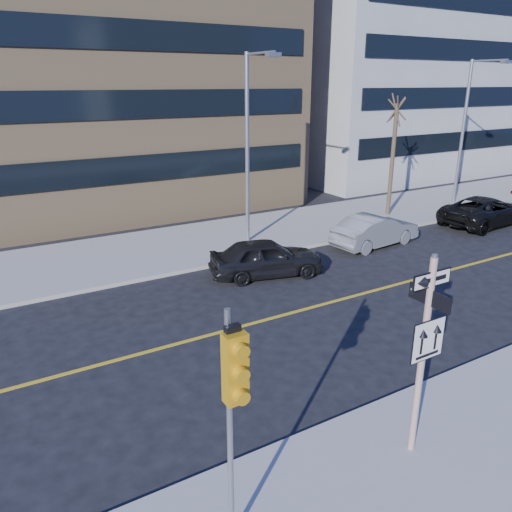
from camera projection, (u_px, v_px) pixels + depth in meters
ground at (331, 391)px, 11.93m from camera, size 120.00×120.00×0.00m
far_sidewalk at (439, 202)px, 30.31m from camera, size 66.00×6.00×0.15m
road_centerline at (495, 258)px, 20.95m from camera, size 40.00×0.14×0.01m
sign_pole at (424, 346)px, 9.08m from camera, size 0.92×0.92×4.06m
traffic_signal at (234, 387)px, 6.85m from camera, size 0.32×0.45×4.00m
parked_car_a at (266, 258)px, 18.80m from camera, size 2.74×4.56×1.45m
parked_car_b at (375, 230)px, 22.29m from camera, size 1.92×4.46×1.43m
parked_car_c at (485, 211)px, 25.55m from camera, size 2.81×5.47×1.48m
streetlight_a at (250, 138)px, 21.02m from camera, size 0.55×2.25×8.00m
streetlight_b at (468, 124)px, 27.75m from camera, size 0.55×2.25×8.00m
street_tree_west at (397, 112)px, 25.54m from camera, size 1.80×1.80×6.35m
building_brick at (104, 47)px, 30.23m from camera, size 18.00×18.00×18.00m
building_grey_mid at (382, 75)px, 40.49m from camera, size 20.00×16.00×15.00m
building_grey_far at (508, 72)px, 52.86m from camera, size 18.00×18.00×16.00m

